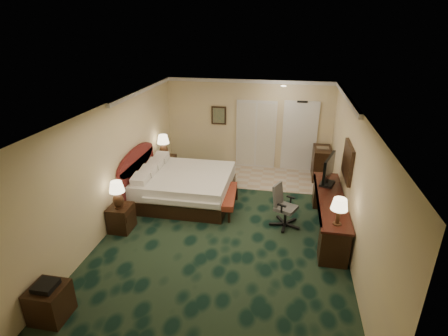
% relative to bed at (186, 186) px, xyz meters
% --- Properties ---
extents(floor, '(5.00, 7.50, 0.00)m').
position_rel_bed_xyz_m(floor, '(1.27, -1.21, -0.36)').
color(floor, black).
rests_on(floor, ground).
extents(ceiling, '(5.00, 7.50, 0.00)m').
position_rel_bed_xyz_m(ceiling, '(1.27, -1.21, 2.34)').
color(ceiling, silver).
rests_on(ceiling, wall_back).
extents(wall_back, '(5.00, 0.00, 2.70)m').
position_rel_bed_xyz_m(wall_back, '(1.27, 2.54, 0.99)').
color(wall_back, beige).
rests_on(wall_back, ground).
extents(wall_front, '(5.00, 0.00, 2.70)m').
position_rel_bed_xyz_m(wall_front, '(1.27, -4.96, 0.99)').
color(wall_front, beige).
rests_on(wall_front, ground).
extents(wall_left, '(0.00, 7.50, 2.70)m').
position_rel_bed_xyz_m(wall_left, '(-1.23, -1.21, 0.99)').
color(wall_left, beige).
rests_on(wall_left, ground).
extents(wall_right, '(0.00, 7.50, 2.70)m').
position_rel_bed_xyz_m(wall_right, '(3.77, -1.21, 0.99)').
color(wall_right, beige).
rests_on(wall_right, ground).
extents(crown_molding, '(5.00, 7.50, 0.10)m').
position_rel_bed_xyz_m(crown_molding, '(1.27, -1.21, 2.29)').
color(crown_molding, silver).
rests_on(crown_molding, wall_back).
extents(tile_patch, '(3.20, 1.70, 0.01)m').
position_rel_bed_xyz_m(tile_patch, '(2.17, 1.69, -0.35)').
color(tile_patch, tan).
rests_on(tile_patch, ground).
extents(headboard, '(0.12, 2.00, 1.40)m').
position_rel_bed_xyz_m(headboard, '(-1.17, -0.21, 0.34)').
color(headboard, '#461714').
rests_on(headboard, ground).
extents(entry_door, '(1.02, 0.06, 2.18)m').
position_rel_bed_xyz_m(entry_door, '(2.82, 2.51, 0.69)').
color(entry_door, silver).
rests_on(entry_door, ground).
extents(closet_doors, '(1.20, 0.06, 2.10)m').
position_rel_bed_xyz_m(closet_doors, '(1.52, 2.50, 0.69)').
color(closet_doors, beige).
rests_on(closet_doors, ground).
extents(wall_art, '(0.45, 0.06, 0.55)m').
position_rel_bed_xyz_m(wall_art, '(0.37, 2.50, 1.24)').
color(wall_art, '#3E5C4E').
rests_on(wall_art, wall_back).
extents(wall_mirror, '(0.05, 0.95, 0.75)m').
position_rel_bed_xyz_m(wall_mirror, '(3.73, -0.61, 1.19)').
color(wall_mirror, white).
rests_on(wall_mirror, wall_right).
extents(bed, '(2.26, 2.09, 0.72)m').
position_rel_bed_xyz_m(bed, '(0.00, 0.00, 0.00)').
color(bed, silver).
rests_on(bed, ground).
extents(nightstand_near, '(0.46, 0.53, 0.57)m').
position_rel_bed_xyz_m(nightstand_near, '(-0.98, -1.63, -0.07)').
color(nightstand_near, black).
rests_on(nightstand_near, ground).
extents(nightstand_far, '(0.52, 0.60, 0.65)m').
position_rel_bed_xyz_m(nightstand_far, '(-0.95, 1.19, -0.03)').
color(nightstand_far, black).
rests_on(nightstand_far, ground).
extents(lamp_near, '(0.33, 0.33, 0.61)m').
position_rel_bed_xyz_m(lamp_near, '(-0.97, -1.68, 0.52)').
color(lamp_near, black).
rests_on(lamp_near, nightstand_near).
extents(lamp_far, '(0.41, 0.41, 0.64)m').
position_rel_bed_xyz_m(lamp_far, '(-0.98, 1.23, 0.61)').
color(lamp_far, black).
rests_on(lamp_far, nightstand_far).
extents(bed_bench, '(0.56, 1.35, 0.45)m').
position_rel_bed_xyz_m(bed_bench, '(1.11, -0.35, -0.13)').
color(bed_bench, maroon).
rests_on(bed_bench, ground).
extents(side_table, '(0.52, 0.52, 0.56)m').
position_rel_bed_xyz_m(side_table, '(-0.94, -4.14, -0.08)').
color(side_table, black).
rests_on(side_table, ground).
extents(desk, '(0.59, 2.72, 0.79)m').
position_rel_bed_xyz_m(desk, '(3.46, -0.82, 0.03)').
color(desk, black).
rests_on(desk, ground).
extents(tv, '(0.35, 0.87, 0.69)m').
position_rel_bed_xyz_m(tv, '(3.43, -0.15, 0.77)').
color(tv, black).
rests_on(tv, desk).
extents(desk_lamp, '(0.37, 0.37, 0.54)m').
position_rel_bed_xyz_m(desk_lamp, '(3.46, -1.88, 0.70)').
color(desk_lamp, black).
rests_on(desk_lamp, desk).
extents(desk_chair, '(0.73, 0.71, 0.97)m').
position_rel_bed_xyz_m(desk_chair, '(2.54, -0.82, 0.13)').
color(desk_chair, '#5A5A5A').
rests_on(desk_chair, ground).
extents(minibar, '(0.48, 0.87, 0.92)m').
position_rel_bed_xyz_m(minibar, '(3.48, 1.99, 0.10)').
color(minibar, black).
rests_on(minibar, ground).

